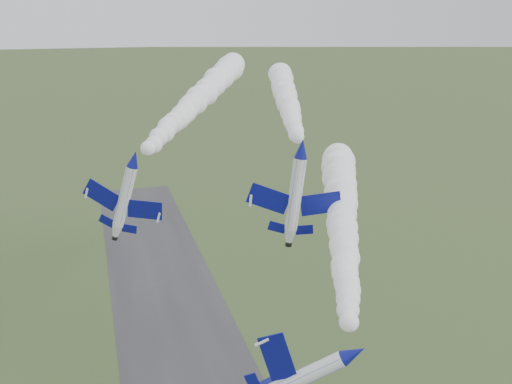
# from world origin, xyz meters

# --- Properties ---
(jet_lead) EXTENTS (6.23, 11.37, 8.28)m
(jet_lead) POSITION_xyz_m (5.60, -4.32, 34.87)
(jet_lead) COLOR white
(smoke_trail_jet_lead) EXTENTS (24.31, 53.27, 5.19)m
(smoke_trail_jet_lead) POSITION_xyz_m (17.16, 23.47, 36.12)
(smoke_trail_jet_lead) COLOR white
(jet_pair_left) EXTENTS (9.03, 10.79, 3.60)m
(jet_pair_left) POSITION_xyz_m (-8.85, 22.82, 45.41)
(jet_pair_left) COLOR white
(smoke_trail_jet_pair_left) EXTENTS (34.75, 68.76, 5.49)m
(smoke_trail_jet_pair_left) POSITION_xyz_m (6.25, 58.47, 47.20)
(smoke_trail_jet_pair_left) COLOR white
(jet_pair_right) EXTENTS (12.17, 14.28, 3.62)m
(jet_pair_right) POSITION_xyz_m (11.77, 24.36, 44.89)
(jet_pair_right) COLOR white
(smoke_trail_jet_pair_right) EXTENTS (20.87, 61.44, 5.09)m
(smoke_trail_jet_pair_right) POSITION_xyz_m (21.50, 57.96, 46.21)
(smoke_trail_jet_pair_right) COLOR white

